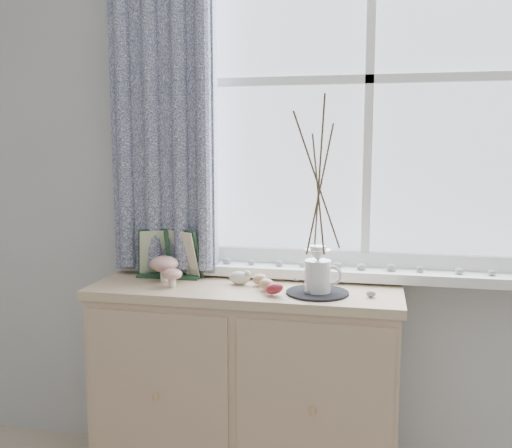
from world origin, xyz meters
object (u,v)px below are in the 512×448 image
at_px(twig_pitcher, 319,181).
at_px(toadstool_cluster, 166,267).
at_px(sideboard, 246,388).
at_px(botanical_book, 167,253).

bearing_deg(twig_pitcher, toadstool_cluster, 174.79).
height_order(sideboard, twig_pitcher, twig_pitcher).
xyz_separation_m(sideboard, toadstool_cluster, (-0.32, -0.03, 0.49)).
bearing_deg(toadstool_cluster, botanical_book, 107.31).
height_order(botanical_book, toadstool_cluster, botanical_book).
relative_size(sideboard, toadstool_cluster, 7.23).
distance_m(toadstool_cluster, twig_pitcher, 0.70).
xyz_separation_m(toadstool_cluster, twig_pitcher, (0.60, -0.04, 0.35)).
bearing_deg(twig_pitcher, sideboard, 164.94).
height_order(toadstool_cluster, twig_pitcher, twig_pitcher).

